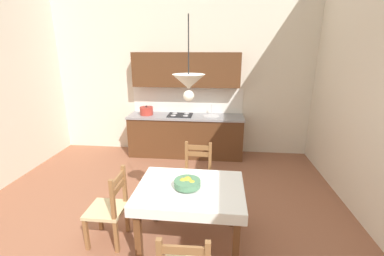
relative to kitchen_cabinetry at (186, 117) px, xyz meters
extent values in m
cube|color=#935B42|center=(-0.12, -2.89, -0.91)|extent=(6.16, 6.93, 0.10)
cube|color=silver|center=(-0.12, 0.33, 1.13)|extent=(6.16, 0.12, 3.97)
cube|color=#56331C|center=(0.01, -0.04, -0.43)|extent=(2.43, 0.60, 0.86)
cube|color=gray|center=(0.01, -0.05, 0.02)|extent=(2.46, 0.63, 0.04)
cube|color=white|center=(0.01, 0.26, 0.32)|extent=(2.43, 0.01, 0.55)
cube|color=#56331C|center=(0.01, 0.09, 0.99)|extent=(2.24, 0.34, 0.70)
cube|color=black|center=(0.01, -0.31, -0.81)|extent=(2.39, 0.02, 0.09)
cylinder|color=silver|center=(0.55, -0.04, 0.04)|extent=(0.34, 0.34, 0.02)
cylinder|color=silver|center=(0.55, 0.10, 0.15)|extent=(0.02, 0.02, 0.22)
cube|color=black|center=(-0.12, -0.04, 0.05)|extent=(0.52, 0.42, 0.01)
cylinder|color=silver|center=(-0.25, -0.14, 0.06)|extent=(0.11, 0.11, 0.01)
cylinder|color=silver|center=(0.01, -0.14, 0.06)|extent=(0.11, 0.11, 0.01)
cylinder|color=silver|center=(-0.25, 0.06, 0.06)|extent=(0.11, 0.11, 0.01)
cylinder|color=silver|center=(0.01, 0.06, 0.06)|extent=(0.11, 0.11, 0.01)
cylinder|color=#B2382D|center=(-0.85, -0.06, 0.12)|extent=(0.28, 0.28, 0.15)
cylinder|color=#B2382D|center=(-0.85, -0.06, 0.20)|extent=(0.29, 0.29, 0.02)
sphere|color=black|center=(-0.85, -0.06, 0.23)|extent=(0.04, 0.04, 0.04)
cube|color=brown|center=(0.40, -2.77, -0.12)|extent=(1.16, 0.88, 0.02)
cube|color=brown|center=(-0.12, -3.14, -0.49)|extent=(0.07, 0.07, 0.73)
cube|color=brown|center=(0.92, -3.15, -0.49)|extent=(0.07, 0.07, 0.73)
cube|color=brown|center=(-0.11, -2.39, -0.49)|extent=(0.07, 0.07, 0.73)
cube|color=brown|center=(0.92, -2.40, -0.49)|extent=(0.07, 0.07, 0.73)
cube|color=white|center=(0.40, -2.77, -0.10)|extent=(1.22, 0.94, 0.00)
cube|color=white|center=(0.40, -3.24, -0.17)|extent=(1.21, 0.02, 0.12)
cube|color=white|center=(0.41, -2.31, -0.17)|extent=(1.21, 0.02, 0.12)
cube|color=white|center=(-0.20, -2.77, -0.17)|extent=(0.02, 0.93, 0.12)
cube|color=white|center=(1.01, -2.78, -0.17)|extent=(0.02, 0.93, 0.12)
cube|color=#D1BC89|center=(0.40, -1.94, -0.43)|extent=(0.44, 0.44, 0.04)
cube|color=olive|center=(0.58, -2.13, -0.65)|extent=(0.05, 0.05, 0.41)
cube|color=olive|center=(0.22, -2.11, -0.65)|extent=(0.05, 0.05, 0.41)
cube|color=olive|center=(0.59, -1.77, -0.39)|extent=(0.05, 0.05, 0.93)
cube|color=olive|center=(0.23, -1.75, -0.39)|extent=(0.05, 0.05, 0.93)
cube|color=olive|center=(0.41, -1.76, -0.01)|extent=(0.32, 0.04, 0.07)
cube|color=olive|center=(0.41, -1.76, -0.12)|extent=(0.32, 0.04, 0.07)
cube|color=olive|center=(0.47, -3.85, -0.01)|extent=(0.32, 0.03, 0.07)
cube|color=#D1BC89|center=(-0.60, -2.84, -0.43)|extent=(0.42, 0.42, 0.04)
cube|color=olive|center=(-0.78, -3.02, -0.65)|extent=(0.04, 0.04, 0.41)
cube|color=olive|center=(-0.78, -2.66, -0.65)|extent=(0.04, 0.04, 0.41)
cube|color=olive|center=(-0.42, -3.02, -0.39)|extent=(0.04, 0.04, 0.93)
cube|color=olive|center=(-0.42, -2.66, -0.39)|extent=(0.04, 0.04, 0.93)
cube|color=olive|center=(-0.42, -2.84, -0.01)|extent=(0.03, 0.32, 0.07)
cube|color=olive|center=(-0.42, -2.84, -0.12)|extent=(0.03, 0.32, 0.07)
cylinder|color=#4C7F5B|center=(0.37, -2.80, -0.09)|extent=(0.16, 0.17, 0.02)
cylinder|color=#4C7F5B|center=(0.37, -2.80, -0.04)|extent=(0.30, 0.30, 0.07)
sphere|color=gold|center=(0.32, -2.79, -0.03)|extent=(0.09, 0.09, 0.09)
sphere|color=gold|center=(0.43, -2.82, -0.04)|extent=(0.08, 0.08, 0.08)
sphere|color=gold|center=(0.37, -2.77, -0.03)|extent=(0.10, 0.10, 0.10)
cylinder|color=black|center=(0.40, -2.87, 1.43)|extent=(0.01, 0.01, 0.57)
cone|color=silver|center=(0.40, -2.87, 1.10)|extent=(0.32, 0.32, 0.14)
sphere|color=white|center=(0.40, -2.87, 0.96)|extent=(0.11, 0.11, 0.11)
camera|label=1|loc=(0.70, -5.40, 1.41)|focal=24.37mm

